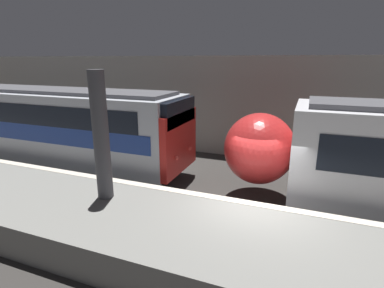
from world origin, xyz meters
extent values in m
plane|color=#33302D|center=(0.00, 0.00, 0.00)|extent=(120.00, 120.00, 0.00)
cube|color=slate|center=(0.00, -1.79, 0.47)|extent=(40.00, 3.58, 0.94)
cube|color=beige|center=(0.00, -0.15, 0.94)|extent=(40.00, 0.30, 0.01)
cube|color=#9E998E|center=(0.00, 6.83, 2.53)|extent=(50.00, 0.15, 5.05)
cylinder|color=#47474C|center=(-4.19, -1.28, 2.77)|extent=(0.45, 0.45, 3.68)
ellipsoid|color=red|center=(-0.28, 2.17, 1.90)|extent=(2.42, 2.69, 2.44)
sphere|color=#F2EFCC|center=(-1.23, 2.17, 1.46)|extent=(0.20, 0.20, 0.20)
cube|color=black|center=(-11.17, 2.17, 0.30)|extent=(14.26, 2.39, 0.59)
cube|color=#B7BCC6|center=(-11.17, 2.17, 2.04)|extent=(15.50, 2.92, 2.91)
cube|color=red|center=(-3.30, 2.17, 1.81)|extent=(0.25, 2.86, 2.32)
cube|color=black|center=(-3.30, 2.17, 2.97)|extent=(0.25, 2.57, 0.93)
sphere|color=#EA4C42|center=(-3.14, 1.52, 1.40)|extent=(0.18, 0.18, 0.18)
sphere|color=#EA4C42|center=(-3.14, 2.83, 1.40)|extent=(0.18, 0.18, 0.18)
cube|color=#4C4C51|center=(-11.17, 2.17, 3.57)|extent=(14.88, 2.10, 0.14)
camera|label=1|loc=(1.15, -7.93, 4.86)|focal=28.00mm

